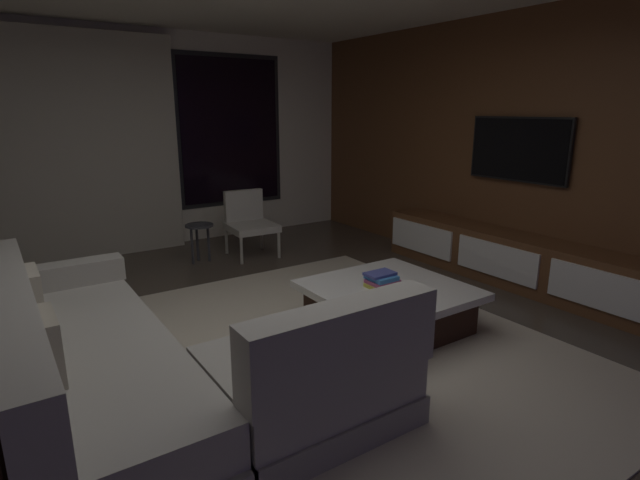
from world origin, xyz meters
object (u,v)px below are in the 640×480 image
object	(u,v)px
book_stack_on_coffee_table	(381,279)
accent_chair_near_window	(249,220)
side_stool	(199,231)
coffee_table	(388,307)
media_console	(514,261)
mounted_tv	(518,149)
sectional_couch	(146,367)

from	to	relation	value
book_stack_on_coffee_table	accent_chair_near_window	bearing A→B (deg)	88.48
accent_chair_near_window	side_stool	distance (m)	0.64
coffee_table	accent_chair_near_window	bearing A→B (deg)	89.47
media_console	book_stack_on_coffee_table	bearing A→B (deg)	-178.69
accent_chair_near_window	mounted_tv	xyz separation A→B (m)	(1.92, -2.31, 0.92)
sectional_couch	coffee_table	size ratio (longest dim) A/B	2.16
coffee_table	media_console	world-z (taller)	media_console
accent_chair_near_window	sectional_couch	bearing A→B (deg)	-126.44
sectional_couch	mounted_tv	xyz separation A→B (m)	(3.90, 0.37, 1.06)
accent_chair_near_window	mounted_tv	bearing A→B (deg)	-50.25
side_stool	media_console	world-z (taller)	media_console
media_console	coffee_table	bearing A→B (deg)	-177.28
media_console	mounted_tv	distance (m)	1.13
sectional_couch	accent_chair_near_window	xyz separation A→B (m)	(1.98, 2.68, 0.14)
coffee_table	book_stack_on_coffee_table	bearing A→B (deg)	135.88
book_stack_on_coffee_table	mounted_tv	size ratio (longest dim) A/B	0.23
coffee_table	accent_chair_near_window	xyz separation A→B (m)	(0.02, 2.59, 0.25)
accent_chair_near_window	side_stool	size ratio (longest dim) A/B	1.70
mounted_tv	accent_chair_near_window	bearing A→B (deg)	129.75
book_stack_on_coffee_table	side_stool	bearing A→B (deg)	102.49
book_stack_on_coffee_table	media_console	bearing A→B (deg)	1.31
mounted_tv	coffee_table	bearing A→B (deg)	-171.75
book_stack_on_coffee_table	mounted_tv	distance (m)	2.21
sectional_couch	side_stool	bearing A→B (deg)	63.36
sectional_couch	media_console	xyz separation A→B (m)	(3.72, 0.17, -0.04)
side_stool	mounted_tv	distance (m)	3.58
coffee_table	mounted_tv	bearing A→B (deg)	8.25
side_stool	media_console	xyz separation A→B (m)	(2.37, -2.51, -0.12)
book_stack_on_coffee_table	side_stool	distance (m)	2.61
media_console	mounted_tv	world-z (taller)	mounted_tv
coffee_table	accent_chair_near_window	distance (m)	2.60
book_stack_on_coffee_table	side_stool	world-z (taller)	book_stack_on_coffee_table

